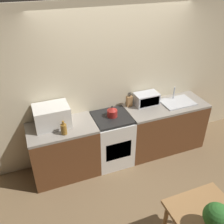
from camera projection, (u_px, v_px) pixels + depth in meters
ground_plane at (138, 182)px, 4.00m from camera, size 16.00×16.00×0.00m
wall_back at (116, 83)px, 4.10m from camera, size 10.00×0.06×2.60m
counter_left_run at (64, 150)px, 3.96m from camera, size 1.03×0.62×0.90m
counter_right_run at (164, 126)px, 4.53m from camera, size 1.43×0.62×0.90m
stove_range at (112, 139)px, 4.21m from camera, size 0.60×0.62×0.90m
kettle at (112, 112)px, 3.94m from camera, size 0.16×0.16×0.19m
microwave at (52, 116)px, 3.69m from camera, size 0.51×0.38×0.33m
bottle at (64, 129)px, 3.54m from camera, size 0.09×0.09×0.22m
knife_block at (129, 101)px, 4.21m from camera, size 0.10×0.07×0.26m
toaster_oven at (146, 99)px, 4.27m from camera, size 0.41×0.25×0.20m
sink_basin at (177, 102)px, 4.36m from camera, size 0.56×0.40×0.24m
dining_table at (207, 224)px, 2.65m from camera, size 0.72×0.73×0.76m
potted_plant at (216, 217)px, 2.39m from camera, size 0.26×0.26×0.32m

